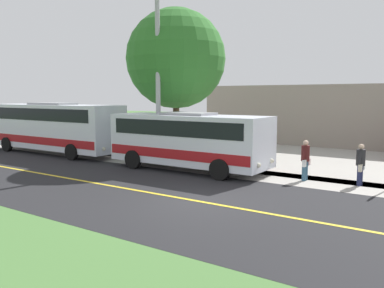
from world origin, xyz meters
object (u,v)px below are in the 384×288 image
at_px(pedestrian_waiting, 305,159).
at_px(tree_curbside, 176,59).
at_px(street_light_pole, 156,68).
at_px(commercial_building, 372,114).
at_px(pedestrian_with_bags, 361,163).
at_px(transit_bus_rear, 53,126).
at_px(shuttle_bus_front, 189,138).

bearing_deg(pedestrian_waiting, tree_curbside, -104.61).
xyz_separation_m(street_light_pole, tree_curbside, (-2.51, -0.65, 0.66)).
bearing_deg(commercial_building, pedestrian_with_bags, 8.84).
bearing_deg(tree_curbside, transit_bus_rear, -67.90).
height_order(transit_bus_rear, pedestrian_waiting, transit_bus_rear).
xyz_separation_m(shuttle_bus_front, transit_bus_rear, (0.04, -10.03, 0.19)).
height_order(pedestrian_waiting, commercial_building, commercial_building).
distance_m(pedestrian_with_bags, tree_curbside, 11.45).
relative_size(transit_bus_rear, pedestrian_waiting, 6.05).
relative_size(street_light_pole, commercial_building, 0.39).
bearing_deg(street_light_pole, commercial_building, 156.50).
bearing_deg(pedestrian_with_bags, transit_bus_rear, -86.47).
distance_m(pedestrian_waiting, commercial_building, 16.19).
relative_size(pedestrian_with_bags, tree_curbside, 0.20).
relative_size(shuttle_bus_front, street_light_pole, 0.88).
relative_size(transit_bus_rear, tree_curbside, 1.22).
height_order(tree_curbside, commercial_building, tree_curbside).
relative_size(pedestrian_with_bags, pedestrian_waiting, 0.97).
bearing_deg(pedestrian_with_bags, tree_curbside, -100.12).
distance_m(shuttle_bus_front, commercial_building, 17.61).
bearing_deg(transit_bus_rear, tree_curbside, 112.10).
bearing_deg(tree_curbside, shuttle_bus_front, 44.72).
bearing_deg(pedestrian_with_bags, street_light_pole, -86.00).
bearing_deg(tree_curbside, pedestrian_with_bags, 79.88).
bearing_deg(commercial_building, tree_curbside, -29.21).
bearing_deg(commercial_building, transit_bus_rear, -41.57).
bearing_deg(shuttle_bus_front, street_light_pole, -99.45).
relative_size(transit_bus_rear, street_light_pole, 1.14).
relative_size(street_light_pole, tree_curbside, 1.07).
xyz_separation_m(transit_bus_rear, pedestrian_with_bags, (-1.08, 17.47, -0.82)).
xyz_separation_m(transit_bus_rear, street_light_pole, (-0.40, 7.82, 3.19)).
bearing_deg(shuttle_bus_front, pedestrian_with_bags, 97.97).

